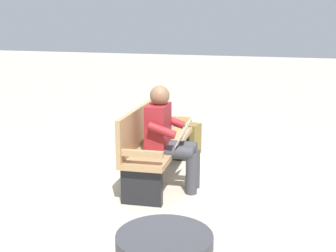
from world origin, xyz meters
The scene contains 4 objects.
ground_plane centered at (0.00, 0.00, 0.00)m, with size 40.00×40.00×0.00m, color #B7AD99.
bench_near centered at (0.01, -0.07, 0.46)m, with size 1.84×0.68×0.90m.
person_seated centered at (0.26, 0.19, 0.63)m, with size 0.60×0.60×1.18m.
backpack centered at (-1.15, 0.02, 0.22)m, with size 0.32×0.33×0.44m.
Camera 1 is at (4.82, 1.76, 1.86)m, focal length 47.82 mm.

